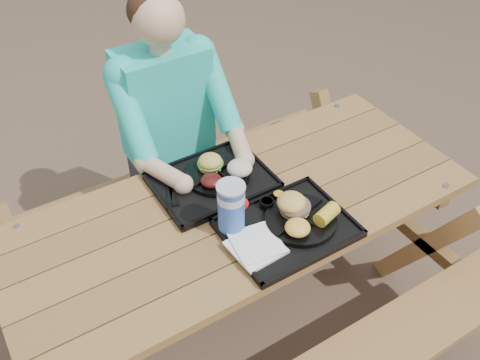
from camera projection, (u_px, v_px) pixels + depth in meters
ground at (240, 320)px, 2.52m from camera, size 60.00×60.00×0.00m
picnic_table at (240, 269)px, 2.28m from camera, size 1.80×1.49×0.75m
tray_near at (287, 229)px, 1.92m from camera, size 0.45×0.35×0.02m
tray_far at (212, 182)px, 2.11m from camera, size 0.45×0.35×0.02m
plate_near at (301, 220)px, 1.93m from camera, size 0.26×0.26×0.02m
plate_far at (218, 174)px, 2.12m from camera, size 0.26×0.26×0.02m
napkin_stack at (256, 246)px, 1.83m from camera, size 0.18×0.18×0.02m
soda_cup at (231, 209)px, 1.85m from camera, size 0.10×0.10×0.19m
condiment_bbq at (267, 204)px, 1.98m from camera, size 0.05×0.05×0.03m
condiment_mustard at (279, 196)px, 2.02m from camera, size 0.05×0.05×0.03m
sandwich at (296, 200)px, 1.91m from camera, size 0.11×0.11×0.12m
mac_cheese at (298, 228)px, 1.86m from camera, size 0.09×0.09×0.05m
corn_cob at (327, 214)px, 1.90m from camera, size 0.12×0.12×0.05m
cutlery_far at (173, 192)px, 2.05m from camera, size 0.07×0.15×0.01m
burger at (210, 159)px, 2.11m from camera, size 0.10×0.10×0.09m
baked_beans at (211, 180)px, 2.05m from camera, size 0.08×0.08×0.04m
potato_salad at (240, 168)px, 2.09m from camera, size 0.10×0.10×0.06m
diner at (171, 147)px, 2.48m from camera, size 0.48×0.84×1.28m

